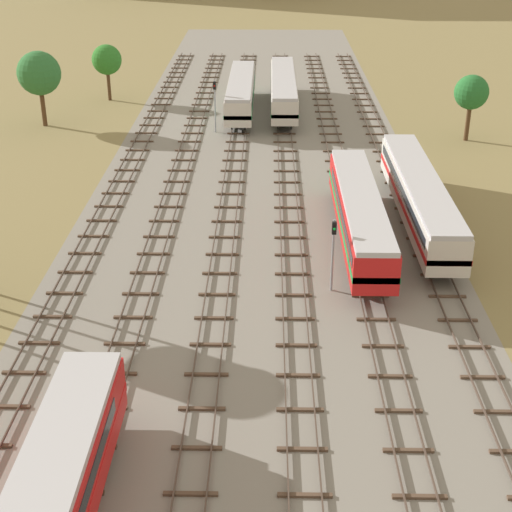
% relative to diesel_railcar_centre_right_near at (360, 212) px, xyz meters
% --- Properties ---
extents(ground_plane, '(480.00, 480.00, 0.00)m').
position_rel_diesel_railcar_centre_right_near_xyz_m(ground_plane, '(-7.45, 7.48, -2.60)').
color(ground_plane, olive).
extents(ballast_bed, '(28.82, 176.00, 0.01)m').
position_rel_diesel_railcar_centre_right_near_xyz_m(ballast_bed, '(-7.45, 7.48, -2.59)').
color(ballast_bed, gray).
rests_on(ballast_bed, ground).
extents(track_far_left, '(2.40, 126.00, 0.29)m').
position_rel_diesel_railcar_centre_right_near_xyz_m(track_far_left, '(-19.86, 8.48, -2.46)').
color(track_far_left, '#47382D').
rests_on(track_far_left, ground).
extents(track_left, '(2.40, 126.00, 0.29)m').
position_rel_diesel_railcar_centre_right_near_xyz_m(track_left, '(-14.89, 8.48, -2.46)').
color(track_left, '#47382D').
rests_on(track_left, ground).
extents(track_centre_left, '(2.40, 126.00, 0.29)m').
position_rel_diesel_railcar_centre_right_near_xyz_m(track_centre_left, '(-9.93, 8.48, -2.46)').
color(track_centre_left, '#47382D').
rests_on(track_centre_left, ground).
extents(track_centre, '(2.40, 126.00, 0.29)m').
position_rel_diesel_railcar_centre_right_near_xyz_m(track_centre, '(-4.96, 8.48, -2.46)').
color(track_centre, '#47382D').
rests_on(track_centre, ground).
extents(track_centre_right, '(2.40, 126.00, 0.29)m').
position_rel_diesel_railcar_centre_right_near_xyz_m(track_centre_right, '(-0.00, 8.48, -2.46)').
color(track_centre_right, '#47382D').
rests_on(track_centre_right, ground).
extents(track_right, '(2.40, 126.00, 0.29)m').
position_rel_diesel_railcar_centre_right_near_xyz_m(track_right, '(4.96, 8.48, -2.46)').
color(track_right, '#47382D').
rests_on(track_right, ground).
extents(diesel_railcar_centre_right_near, '(2.96, 20.50, 3.80)m').
position_rel_diesel_railcar_centre_right_near_xyz_m(diesel_railcar_centre_right_near, '(0.00, 0.00, 0.00)').
color(diesel_railcar_centre_right_near, red).
rests_on(diesel_railcar_centre_right_near, ground).
extents(passenger_coach_right_mid, '(2.96, 22.00, 3.80)m').
position_rel_diesel_railcar_centre_right_near_xyz_m(passenger_coach_right_mid, '(4.96, 3.51, 0.02)').
color(passenger_coach_right_mid, beige).
rests_on(passenger_coach_right_mid, ground).
extents(diesel_railcar_centre_left_midfar, '(2.96, 20.50, 3.80)m').
position_rel_diesel_railcar_centre_right_near_xyz_m(diesel_railcar_centre_left_midfar, '(-9.93, 36.46, 0.00)').
color(diesel_railcar_centre_left_midfar, beige).
rests_on(diesel_railcar_centre_left_midfar, ground).
extents(passenger_coach_centre_far, '(2.96, 22.00, 3.80)m').
position_rel_diesel_railcar_centre_right_near_xyz_m(passenger_coach_centre_far, '(-4.96, 38.12, 0.02)').
color(passenger_coach_centre_far, beige).
rests_on(passenger_coach_centre_far, ground).
extents(signal_post_nearest, '(0.28, 0.47, 5.03)m').
position_rel_diesel_railcar_centre_right_near_xyz_m(signal_post_nearest, '(-2.48, -7.23, 0.62)').
color(signal_post_nearest, gray).
rests_on(signal_post_nearest, ground).
extents(signal_post_near, '(0.28, 0.47, 5.61)m').
position_rel_diesel_railcar_centre_right_near_xyz_m(signal_post_near, '(-12.41, 28.60, 0.95)').
color(signal_post_near, gray).
rests_on(signal_post_near, ground).
extents(lineside_tree_0, '(4.71, 4.71, 8.17)m').
position_rel_diesel_railcar_centre_right_near_xyz_m(lineside_tree_0, '(-31.57, 30.88, 3.18)').
color(lineside_tree_0, '#4C331E').
rests_on(lineside_tree_0, ground).
extents(lineside_tree_1, '(3.63, 3.63, 6.81)m').
position_rel_diesel_railcar_centre_right_near_xyz_m(lineside_tree_1, '(-26.52, 42.32, 2.35)').
color(lineside_tree_1, '#4C331E').
rests_on(lineside_tree_1, ground).
extents(lineside_tree_2, '(3.52, 3.52, 6.83)m').
position_rel_diesel_railcar_centre_right_near_xyz_m(lineside_tree_2, '(14.02, 26.18, 2.42)').
color(lineside_tree_2, '#4C331E').
rests_on(lineside_tree_2, ground).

